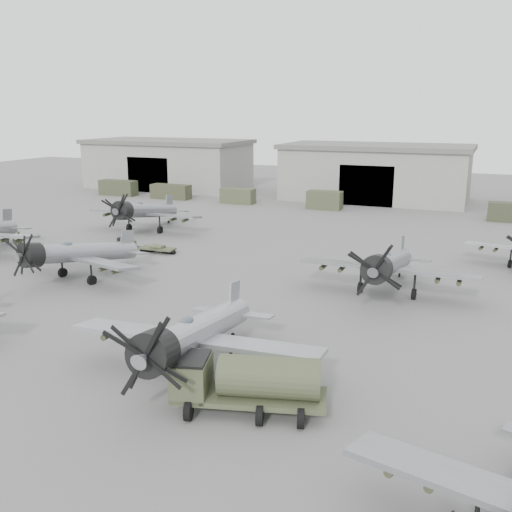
# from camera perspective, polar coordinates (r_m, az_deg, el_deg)

# --- Properties ---
(ground) EXTENTS (220.00, 220.00, 0.00)m
(ground) POSITION_cam_1_polar(r_m,az_deg,el_deg) (36.53, -8.09, -8.07)
(ground) COLOR slate
(ground) RESTS_ON ground
(hangar_left) EXTENTS (29.00, 14.80, 8.70)m
(hangar_left) POSITION_cam_1_polar(r_m,az_deg,el_deg) (106.91, -8.76, 9.12)
(hangar_left) COLOR gray
(hangar_left) RESTS_ON ground
(hangar_center) EXTENTS (29.00, 14.80, 8.70)m
(hangar_center) POSITION_cam_1_polar(r_m,az_deg,el_deg) (92.97, 11.88, 8.22)
(hangar_center) COLOR gray
(hangar_center) RESTS_ON ground
(support_truck_0) EXTENTS (6.50, 2.20, 2.51)m
(support_truck_0) POSITION_cam_1_polar(r_m,az_deg,el_deg) (98.82, -13.62, 6.65)
(support_truck_0) COLOR #383E29
(support_truck_0) RESTS_ON ground
(support_truck_1) EXTENTS (6.53, 2.20, 2.30)m
(support_truck_1) POSITION_cam_1_polar(r_m,az_deg,el_deg) (93.19, -8.52, 6.38)
(support_truck_1) COLOR #393A26
(support_truck_1) RESTS_ON ground
(support_truck_2) EXTENTS (5.19, 2.20, 2.27)m
(support_truck_2) POSITION_cam_1_polar(r_m,az_deg,el_deg) (87.67, -1.83, 6.02)
(support_truck_2) COLOR #434930
(support_truck_2) RESTS_ON ground
(support_truck_3) EXTENTS (4.96, 2.20, 2.62)m
(support_truck_3) POSITION_cam_1_polar(r_m,az_deg,el_deg) (82.92, 6.86, 5.57)
(support_truck_3) COLOR #3F462E
(support_truck_3) RESTS_ON ground
(support_truck_5) EXTENTS (5.87, 2.20, 2.41)m
(support_truck_5) POSITION_cam_1_polar(r_m,az_deg,el_deg) (79.87, 24.24, 3.99)
(support_truck_5) COLOR #333824
(support_truck_5) RESTS_ON ground
(aircraft_near_1) EXTENTS (13.92, 12.52, 5.55)m
(aircraft_near_1) POSITION_cam_1_polar(r_m,az_deg,el_deg) (30.14, -6.40, -7.80)
(aircraft_near_1) COLOR #9C9FA5
(aircraft_near_1) RESTS_ON ground
(aircraft_mid_1) EXTENTS (12.98, 11.68, 5.16)m
(aircraft_mid_1) POSITION_cam_1_polar(r_m,az_deg,el_deg) (49.47, -17.78, 0.22)
(aircraft_mid_1) COLOR gray
(aircraft_mid_1) RESTS_ON ground
(aircraft_mid_2) EXTENTS (13.54, 12.18, 5.44)m
(aircraft_mid_2) POSITION_cam_1_polar(r_m,az_deg,el_deg) (44.30, 13.03, -0.89)
(aircraft_mid_2) COLOR gray
(aircraft_mid_2) RESTS_ON ground
(aircraft_far_0) EXTENTS (13.80, 12.42, 5.53)m
(aircraft_far_0) POSITION_cam_1_polar(r_m,az_deg,el_deg) (67.56, -11.25, 4.43)
(aircraft_far_0) COLOR gray
(aircraft_far_0) RESTS_ON ground
(fuel_tanker) EXTENTS (7.59, 4.64, 2.79)m
(fuel_tanker) POSITION_cam_1_polar(r_m,az_deg,el_deg) (27.32, -0.89, -12.28)
(fuel_tanker) COLOR #434A30
(fuel_tanker) RESTS_ON ground
(tug_trailer) EXTENTS (6.37, 1.43, 1.28)m
(tug_trailer) POSITION_cam_1_polar(r_m,az_deg,el_deg) (59.05, -11.71, 0.98)
(tug_trailer) COLOR #434930
(tug_trailer) RESTS_ON ground
(ground_crew) EXTENTS (0.48, 0.69, 1.82)m
(ground_crew) POSITION_cam_1_polar(r_m,az_deg,el_deg) (63.69, -22.58, 1.53)
(ground_crew) COLOR #42452D
(ground_crew) RESTS_ON ground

